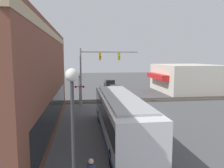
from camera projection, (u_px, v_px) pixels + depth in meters
name	position (u px, v px, depth m)	size (l,w,h in m)	color
ground_plane	(135.00, 112.00, 22.92)	(120.00, 120.00, 0.00)	#4C4C4F
shop_building	(186.00, 78.00, 36.84)	(10.86, 10.17, 4.50)	beige
city_bus	(120.00, 114.00, 15.42)	(12.12, 2.59, 3.02)	silver
traffic_signal_gantry	(97.00, 64.00, 25.58)	(0.42, 6.86, 6.76)	gray
crossing_signal	(79.00, 87.00, 25.42)	(1.41, 1.18, 3.81)	gray
streetlamp	(73.00, 131.00, 7.43)	(0.44, 0.44, 5.32)	#38383A
rail_track_near	(124.00, 101.00, 28.82)	(2.60, 60.00, 0.15)	#332D28
parked_car_red	(116.00, 90.00, 33.92)	(4.27, 1.82, 1.38)	#B21E19
parked_car_black	(110.00, 84.00, 41.63)	(4.35, 1.82, 1.54)	black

